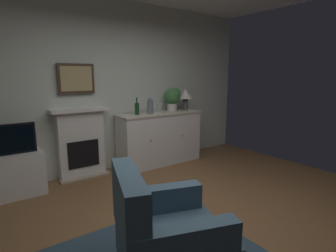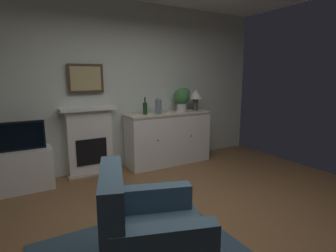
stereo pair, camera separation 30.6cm
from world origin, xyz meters
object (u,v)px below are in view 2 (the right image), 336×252
at_px(table_lamp, 196,96).
at_px(wine_bottle, 145,108).
at_px(potted_plant_small, 182,97).
at_px(vase_decorative, 158,106).
at_px(tv_cabinet, 24,170).
at_px(tv_set, 20,136).
at_px(armchair, 148,235).
at_px(framed_picture, 86,79).
at_px(sideboard_cabinet, 169,138).
at_px(wine_glass_center, 170,106).
at_px(wine_glass_left, 166,106).
at_px(fireplace_unit, 90,141).

distance_m(table_lamp, wine_bottle, 1.06).
xyz_separation_m(table_lamp, wine_bottle, (-1.05, -0.00, -0.17)).
bearing_deg(potted_plant_small, vase_decorative, -170.15).
bearing_deg(tv_cabinet, potted_plant_small, 0.65).
distance_m(tv_cabinet, tv_set, 0.49).
bearing_deg(potted_plant_small, table_lamp, -9.59).
bearing_deg(armchair, tv_set, 107.76).
height_order(table_lamp, wine_bottle, table_lamp).
xyz_separation_m(framed_picture, vase_decorative, (1.14, -0.27, -0.46)).
relative_size(wine_bottle, tv_cabinet, 0.39).
bearing_deg(tv_cabinet, sideboard_cabinet, -0.37).
bearing_deg(tv_cabinet, table_lamp, -0.29).
relative_size(tv_cabinet, tv_set, 1.21).
distance_m(table_lamp, armchair, 3.34).
bearing_deg(wine_glass_center, wine_bottle, -179.01).
bearing_deg(tv_set, wine_glass_left, -1.13).
bearing_deg(tv_cabinet, fireplace_unit, 9.45).
xyz_separation_m(wine_glass_center, vase_decorative, (-0.26, -0.06, 0.02)).
relative_size(wine_bottle, vase_decorative, 1.03).
xyz_separation_m(sideboard_cabinet, vase_decorative, (-0.23, -0.05, 0.61)).
distance_m(wine_glass_center, vase_decorative, 0.27).
relative_size(fireplace_unit, wine_glass_center, 6.67).
xyz_separation_m(fireplace_unit, sideboard_cabinet, (1.37, -0.18, -0.08)).
bearing_deg(framed_picture, wine_bottle, -13.83).
relative_size(vase_decorative, tv_set, 0.45).
height_order(wine_bottle, tv_set, wine_bottle).
bearing_deg(tv_cabinet, wine_bottle, -0.49).
xyz_separation_m(wine_glass_left, potted_plant_small, (0.39, 0.10, 0.13)).
height_order(sideboard_cabinet, potted_plant_small, potted_plant_small).
height_order(vase_decorative, tv_cabinet, vase_decorative).
bearing_deg(armchair, wine_bottle, 65.02).
bearing_deg(wine_glass_left, framed_picture, 167.98).
bearing_deg(fireplace_unit, table_lamp, -5.18).
xyz_separation_m(fireplace_unit, vase_decorative, (1.14, -0.23, 0.53)).
height_order(sideboard_cabinet, wine_glass_center, wine_glass_center).
bearing_deg(wine_glass_center, vase_decorative, -167.72).
distance_m(wine_bottle, wine_glass_left, 0.39).
distance_m(wine_glass_left, vase_decorative, 0.16).
xyz_separation_m(tv_cabinet, tv_set, (0.00, -0.02, 0.49)).
xyz_separation_m(vase_decorative, armchair, (-1.35, -2.35, -0.70)).
xyz_separation_m(wine_glass_left, armchair, (-1.50, -2.35, -0.68)).
xyz_separation_m(table_lamp, wine_glass_center, (-0.55, 0.01, -0.16)).
distance_m(wine_glass_left, tv_cabinet, 2.40).
relative_size(wine_glass_left, armchair, 0.16).
bearing_deg(table_lamp, sideboard_cabinet, -180.00).
bearing_deg(tv_set, framed_picture, 13.31).
xyz_separation_m(fireplace_unit, armchair, (-0.21, -2.58, -0.17)).
height_order(sideboard_cabinet, vase_decorative, vase_decorative).
distance_m(wine_glass_left, tv_set, 2.29).
distance_m(table_lamp, vase_decorative, 0.83).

